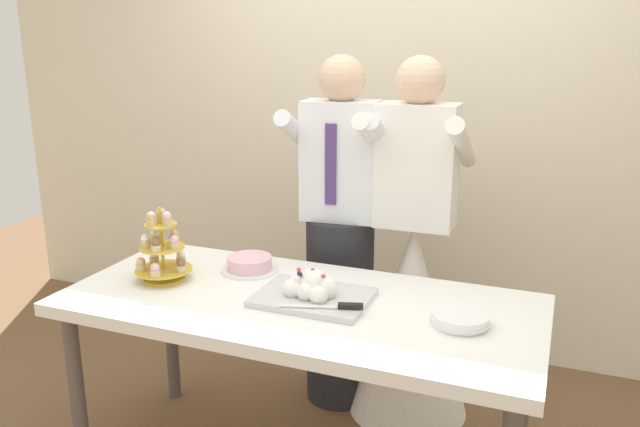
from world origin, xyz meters
name	(u,v)px	position (x,y,z in m)	size (l,w,h in m)	color
rear_wall	(399,91)	(0.00, 1.38, 1.45)	(5.20, 0.10, 2.90)	beige
dessert_table	(299,317)	(0.00, 0.00, 0.70)	(1.80, 0.80, 0.78)	white
cupcake_stand	(162,252)	(-0.59, -0.02, 0.89)	(0.23, 0.23, 0.31)	gold
main_cake_tray	(313,290)	(0.05, 0.01, 0.81)	(0.43, 0.31, 0.13)	silver
plate_stack	(460,318)	(0.60, 0.00, 0.80)	(0.20, 0.20, 0.04)	white
round_cake	(250,264)	(-0.31, 0.20, 0.80)	(0.24, 0.24, 0.06)	white
person_groom	(340,253)	(-0.06, 0.63, 0.75)	(0.50, 0.52, 1.66)	#232328
person_bride	(412,296)	(0.29, 0.64, 0.58)	(0.56, 0.56, 1.66)	white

